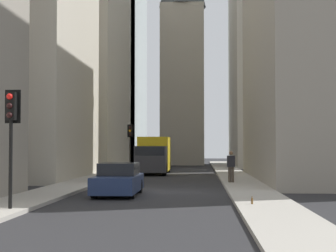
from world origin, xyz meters
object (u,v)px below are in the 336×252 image
object	(u,v)px
traffic_light_midblock	(130,136)
pedestrian	(231,165)
sedan_navy	(118,180)
delivery_truck	(154,155)
discarded_bottle	(252,201)
traffic_light_foreground	(11,121)

from	to	relation	value
traffic_light_midblock	pedestrian	distance (m)	17.74
sedan_navy	traffic_light_midblock	world-z (taller)	traffic_light_midblock
delivery_truck	discarded_bottle	size ratio (longest dim) A/B	23.93
pedestrian	discarded_bottle	distance (m)	11.21
traffic_light_midblock	discarded_bottle	size ratio (longest dim) A/B	14.29
sedan_navy	traffic_light_foreground	size ratio (longest dim) A/B	1.12
traffic_light_midblock	traffic_light_foreground	bearing A→B (deg)	179.80
traffic_light_midblock	delivery_truck	bearing A→B (deg)	-152.99
delivery_truck	traffic_light_foreground	bearing A→B (deg)	173.95
traffic_light_foreground	delivery_truck	bearing A→B (deg)	-6.05
sedan_navy	traffic_light_foreground	bearing A→B (deg)	157.88
delivery_truck	traffic_light_midblock	distance (m)	5.60
traffic_light_foreground	pedestrian	size ratio (longest dim) A/B	2.22
delivery_truck	sedan_navy	distance (m)	17.81
pedestrian	delivery_truck	bearing A→B (deg)	25.54
sedan_navy	discarded_bottle	xyz separation A→B (m)	(-4.44, -5.36, -0.42)
sedan_navy	pedestrian	size ratio (longest dim) A/B	2.48
sedan_navy	pedestrian	distance (m)	8.57
discarded_bottle	sedan_navy	bearing A→B (deg)	50.38
sedan_navy	traffic_light_midblock	bearing A→B (deg)	6.19
delivery_truck	discarded_bottle	xyz separation A→B (m)	(-22.23, -5.36, -1.21)
traffic_light_foreground	traffic_light_midblock	xyz separation A→B (m)	(28.86, -0.10, 0.00)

